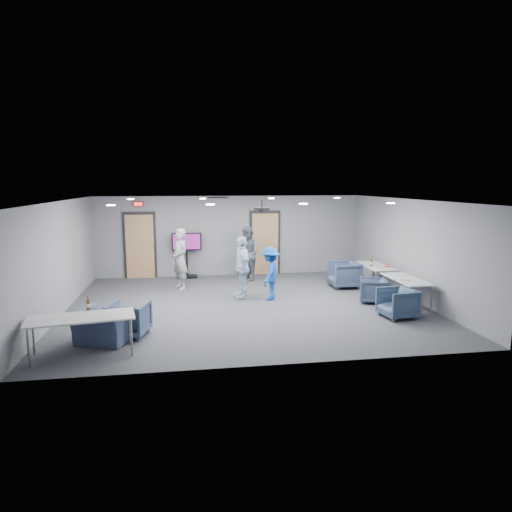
{
  "coord_description": "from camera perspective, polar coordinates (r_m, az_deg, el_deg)",
  "views": [
    {
      "loc": [
        -1.56,
        -11.38,
        3.13
      ],
      "look_at": [
        0.33,
        0.49,
        1.2
      ],
      "focal_mm": 32.0,
      "sensor_mm": 36.0,
      "label": 1
    }
  ],
  "objects": [
    {
      "name": "table_front_left",
      "position": [
        8.93,
        -21.02,
        -7.38
      ],
      "size": [
        1.97,
        1.08,
        0.73
      ],
      "rotation": [
        0.0,
        0.0,
        0.17
      ],
      "color": "silver",
      "rests_on": "floor"
    },
    {
      "name": "person_c",
      "position": [
        12.41,
        -1.77,
        -1.45
      ],
      "size": [
        0.58,
        1.06,
        1.71
      ],
      "primitive_type": "imported",
      "rotation": [
        0.0,
        0.0,
        -1.41
      ],
      "color": "silver",
      "rests_on": "floor"
    },
    {
      "name": "ceiling",
      "position": [
        11.49,
        -1.27,
        6.98
      ],
      "size": [
        9.0,
        9.0,
        0.0
      ],
      "primitive_type": "plane",
      "rotation": [
        3.14,
        0.0,
        0.0
      ],
      "color": "silver",
      "rests_on": "wall_back"
    },
    {
      "name": "table_right_a",
      "position": [
        13.88,
        14.72,
        -1.35
      ],
      "size": [
        0.69,
        1.66,
        0.73
      ],
      "rotation": [
        0.0,
        0.0,
        1.57
      ],
      "color": "silver",
      "rests_on": "floor"
    },
    {
      "name": "person_d",
      "position": [
        12.29,
        1.76,
        -2.18
      ],
      "size": [
        0.87,
        1.07,
        1.44
      ],
      "primitive_type": "imported",
      "rotation": [
        0.0,
        0.0,
        -1.99
      ],
      "color": "#18489F",
      "rests_on": "floor"
    },
    {
      "name": "door_right",
      "position": [
        15.72,
        1.13,
        1.58
      ],
      "size": [
        1.06,
        0.17,
        2.24
      ],
      "color": "black",
      "rests_on": "wall_back"
    },
    {
      "name": "chair_right_a",
      "position": [
        14.02,
        10.96,
        -2.3
      ],
      "size": [
        0.88,
        0.85,
        0.79
      ],
      "primitive_type": "imported",
      "rotation": [
        0.0,
        0.0,
        -1.59
      ],
      "color": "#35445C",
      "rests_on": "floor"
    },
    {
      "name": "hvac_diffuser",
      "position": [
        14.23,
        -4.83,
        7.3
      ],
      "size": [
        0.6,
        0.6,
        0.03
      ],
      "primitive_type": "cube",
      "color": "black",
      "rests_on": "ceiling"
    },
    {
      "name": "snack_box",
      "position": [
        13.7,
        16.13,
        -1.25
      ],
      "size": [
        0.18,
        0.14,
        0.04
      ],
      "primitive_type": "cube",
      "rotation": [
        0.0,
        0.0,
        0.16
      ],
      "color": "#DF5437",
      "rests_on": "table_right_a"
    },
    {
      "name": "bottle_right",
      "position": [
        13.7,
        14.22,
        -0.81
      ],
      "size": [
        0.07,
        0.07,
        0.28
      ],
      "color": "#55310E",
      "rests_on": "table_right_a"
    },
    {
      "name": "wall_back",
      "position": [
        15.56,
        -3.25,
        2.54
      ],
      "size": [
        9.0,
        0.02,
        2.7
      ],
      "primitive_type": "cube",
      "color": "slate",
      "rests_on": "floor"
    },
    {
      "name": "downlights",
      "position": [
        11.5,
        -1.27,
        6.9
      ],
      "size": [
        6.18,
        3.78,
        0.02
      ],
      "color": "white",
      "rests_on": "ceiling"
    },
    {
      "name": "chair_front_b",
      "position": [
        9.59,
        -18.55,
        -8.31
      ],
      "size": [
        1.29,
        1.22,
        0.67
      ],
      "primitive_type": "imported",
      "rotation": [
        0.0,
        0.0,
        2.76
      ],
      "color": "#3D4C69",
      "rests_on": "floor"
    },
    {
      "name": "door_left",
      "position": [
        15.54,
        -14.3,
        1.22
      ],
      "size": [
        1.06,
        0.17,
        2.24
      ],
      "color": "black",
      "rests_on": "wall_back"
    },
    {
      "name": "wall_left",
      "position": [
        11.89,
        -23.27,
        -0.23
      ],
      "size": [
        0.02,
        8.0,
        2.7
      ],
      "primitive_type": "cube",
      "color": "slate",
      "rests_on": "floor"
    },
    {
      "name": "person_b",
      "position": [
        14.69,
        -1.07,
        0.3
      ],
      "size": [
        0.92,
        1.03,
        1.75
      ],
      "primitive_type": "imported",
      "rotation": [
        0.0,
        0.0,
        -1.21
      ],
      "color": "slate",
      "rests_on": "floor"
    },
    {
      "name": "projector",
      "position": [
        12.32,
        0.73,
        5.74
      ],
      "size": [
        0.39,
        0.37,
        0.36
      ],
      "rotation": [
        0.0,
        0.0,
        0.1
      ],
      "color": "black",
      "rests_on": "ceiling"
    },
    {
      "name": "bottle_front",
      "position": [
        9.3,
        -20.23,
        -5.76
      ],
      "size": [
        0.07,
        0.07,
        0.28
      ],
      "color": "#55310E",
      "rests_on": "table_front_left"
    },
    {
      "name": "person_a",
      "position": [
        13.69,
        -9.49,
        -0.36
      ],
      "size": [
        0.69,
        0.79,
        1.81
      ],
      "primitive_type": "imported",
      "rotation": [
        0.0,
        0.0,
        -1.08
      ],
      "color": "#9EA19E",
      "rests_on": "floor"
    },
    {
      "name": "exit_sign",
      "position": [
        15.4,
        -14.51,
        6.3
      ],
      "size": [
        0.32,
        0.08,
        0.16
      ],
      "color": "black",
      "rests_on": "wall_back"
    },
    {
      "name": "chair_front_a",
      "position": [
        9.85,
        -15.62,
        -7.58
      ],
      "size": [
        0.93,
        0.95,
        0.71
      ],
      "primitive_type": "imported",
      "rotation": [
        0.0,
        0.0,
        2.88
      ],
      "color": "#3C4D67",
      "rests_on": "floor"
    },
    {
      "name": "table_right_b",
      "position": [
        12.2,
        18.29,
        -2.93
      ],
      "size": [
        0.69,
        1.66,
        0.73
      ],
      "rotation": [
        0.0,
        0.0,
        1.57
      ],
      "color": "silver",
      "rests_on": "floor"
    },
    {
      "name": "floor",
      "position": [
        11.91,
        -1.22,
        -6.12
      ],
      "size": [
        9.0,
        9.0,
        0.0
      ],
      "primitive_type": "plane",
      "color": "#323339",
      "rests_on": "ground"
    },
    {
      "name": "wrapper",
      "position": [
        11.94,
        17.97,
        -2.8
      ],
      "size": [
        0.25,
        0.2,
        0.05
      ],
      "primitive_type": "cube",
      "rotation": [
        0.0,
        0.0,
        -0.27
      ],
      "color": "silver",
      "rests_on": "table_right_b"
    },
    {
      "name": "chair_right_c",
      "position": [
        11.23,
        17.27,
        -5.63
      ],
      "size": [
        0.86,
        0.84,
        0.7
      ],
      "primitive_type": "imported",
      "rotation": [
        0.0,
        0.0,
        -1.44
      ],
      "color": "#36475E",
      "rests_on": "floor"
    },
    {
      "name": "chair_right_b",
      "position": [
        12.47,
        14.42,
        -4.18
      ],
      "size": [
        0.91,
        0.89,
        0.64
      ],
      "primitive_type": "imported",
      "rotation": [
        0.0,
        0.0,
        -1.93
      ],
      "color": "#35445D",
      "rests_on": "floor"
    },
    {
      "name": "wall_front",
      "position": [
        7.75,
        2.79,
        -4.16
      ],
      "size": [
        9.0,
        0.02,
        2.7
      ],
      "primitive_type": "cube",
      "color": "slate",
      "rests_on": "floor"
    },
    {
      "name": "wall_right",
      "position": [
        13.01,
        18.79,
        0.77
      ],
      "size": [
        0.02,
        8.0,
        2.7
      ],
      "primitive_type": "cube",
      "color": "slate",
      "rests_on": "floor"
    },
    {
      "name": "tv_stand",
      "position": [
        15.3,
        -8.65,
        0.45
      ],
      "size": [
        0.98,
        0.47,
        1.5
      ],
      "color": "black",
      "rests_on": "floor"
    }
  ]
}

